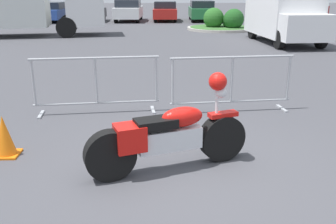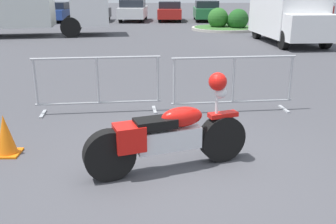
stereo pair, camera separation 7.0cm
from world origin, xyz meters
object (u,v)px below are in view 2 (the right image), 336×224
Objects in this scene: parked_car_yellow at (23,11)px; pedestrian at (329,18)px; box_truck at (18,2)px; traffic_cone at (5,135)px; parked_car_green at (206,11)px; parked_car_white at (133,10)px; crowd_barrier_near at (98,84)px; parked_car_blue at (58,12)px; parked_car_red at (170,11)px; delivery_van at (288,13)px; motorcycle at (169,135)px; parked_car_black at (95,12)px; crowd_barrier_far at (233,84)px.

pedestrian is (17.90, -10.15, 0.19)m from parked_car_yellow.
traffic_cone is (4.70, -14.03, -1.35)m from box_truck.
box_truck is at bearing 133.59° from parked_car_green.
parked_car_white is (7.95, -0.13, 0.04)m from parked_car_yellow.
parked_car_white is (-0.77, 21.24, 0.21)m from crowd_barrier_near.
parked_car_yellow is 24.49m from traffic_cone.
parked_car_blue is 0.98× the size of parked_car_red.
delivery_van is at bearing 56.22° from traffic_cone.
traffic_cone is (-7.67, -11.46, -0.95)m from delivery_van.
parked_car_white is (5.30, 0.40, 0.08)m from parked_car_blue.
parked_car_white is (4.94, 9.08, -0.87)m from box_truck.
parked_car_black is at bearing 82.09° from motorcycle.
crowd_barrier_far is (2.53, 0.00, 0.00)m from crowd_barrier_near.
parked_car_white is 5.30m from parked_car_green.
parked_car_yellow is 2.70m from parked_car_blue.
delivery_van reaches higher than parked_car_green.
motorcycle reaches higher than crowd_barrier_near.
pedestrian reaches higher than parked_car_blue.
crowd_barrier_near is 2.53m from crowd_barrier_far.
parked_car_yellow reaches higher than traffic_cone.
box_truck is (-6.98, 14.52, 1.17)m from motorcycle.
delivery_van reaches higher than parked_car_blue.
box_truck is 4.71× the size of pedestrian.
parked_car_black is (2.65, -0.15, 0.00)m from parked_car_blue.
crowd_barrier_far is 0.55× the size of parked_car_green.
motorcycle is 0.49× the size of parked_car_yellow.
parked_car_blue is 6.83× the size of traffic_cone.
parked_car_green is (2.00, 21.23, 0.17)m from crowd_barrier_far.
traffic_cone is (-5.55, -23.09, -0.43)m from parked_car_green.
traffic_cone is (-1.02, -1.87, -0.27)m from crowd_barrier_near.
pedestrian is (9.95, -10.02, 0.16)m from parked_car_white.
parked_car_blue is (-8.60, 20.85, 0.13)m from crowd_barrier_far.
crowd_barrier_near is at bearing 180.00° from crowd_barrier_far.
parked_car_yellow is at bearing 91.37° from parked_car_red.
parked_car_yellow is (-15.37, 11.78, -0.51)m from delivery_van.
parked_car_white is at bearing 92.08° from crowd_barrier_near.
box_truck reaches higher than parked_car_white.
parked_car_black reaches higher than crowd_barrier_near.
motorcycle is 0.47× the size of parked_car_white.
crowd_barrier_near is at bearing -131.92° from pedestrian.
delivery_van is 19.37m from parked_car_yellow.
motorcycle is 23.60m from parked_car_red.
box_truck is 11.87m from parked_car_red.
parked_car_blue is 1.00× the size of parked_car_black.
motorcycle is at bearing -122.88° from pedestrian.
delivery_van is at bearing -125.36° from parked_car_yellow.
parked_car_blue is (2.65, -0.53, -0.04)m from parked_car_yellow.
parked_car_red is (7.59, 9.07, -0.94)m from box_truck.
box_truck reaches higher than pedestrian.
parked_car_red is 2.43× the size of pedestrian.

